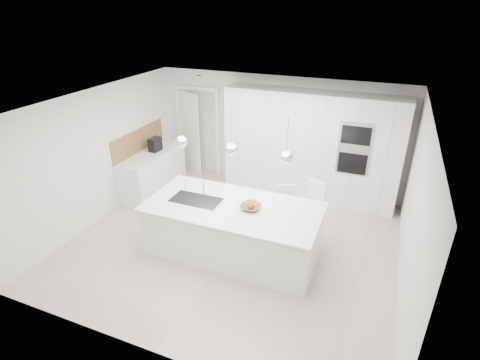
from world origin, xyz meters
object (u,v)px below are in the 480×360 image
at_px(espresso_machine, 155,144).
at_px(bar_stool_left, 283,212).
at_px(bar_stool_right, 313,213).
at_px(fruit_bowl, 250,207).
at_px(island_base, 232,232).

relative_size(espresso_machine, bar_stool_left, 0.31).
xyz_separation_m(espresso_machine, bar_stool_left, (3.17, -0.82, -0.56)).
xyz_separation_m(espresso_machine, bar_stool_right, (3.68, -0.77, -0.49)).
distance_m(fruit_bowl, bar_stool_left, 0.96).
height_order(island_base, fruit_bowl, fruit_bowl).
bearing_deg(bar_stool_right, island_base, -126.35).
bearing_deg(espresso_machine, bar_stool_left, -8.94).
bearing_deg(island_base, espresso_machine, 146.85).
distance_m(fruit_bowl, bar_stool_right, 1.25).
xyz_separation_m(island_base, espresso_machine, (-2.53, 1.65, 0.62)).
height_order(fruit_bowl, bar_stool_left, fruit_bowl).
distance_m(espresso_machine, bar_stool_right, 3.80).
xyz_separation_m(island_base, bar_stool_left, (0.64, 0.84, 0.06)).
distance_m(island_base, fruit_bowl, 0.59).
height_order(fruit_bowl, espresso_machine, espresso_machine).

